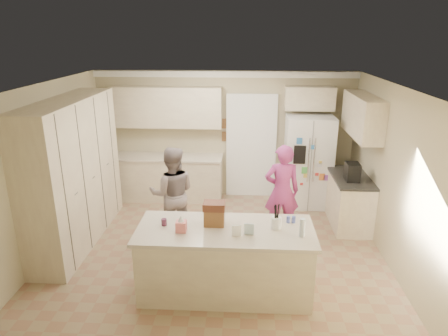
# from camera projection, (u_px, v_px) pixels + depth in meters

# --- Properties ---
(floor) EXTENTS (5.20, 4.60, 0.02)m
(floor) POSITION_uv_depth(u_px,v_px,m) (217.00, 248.00, 6.45)
(floor) COLOR #8C7757
(floor) RESTS_ON ground
(ceiling) EXTENTS (5.20, 4.60, 0.02)m
(ceiling) POSITION_uv_depth(u_px,v_px,m) (215.00, 84.00, 5.61)
(ceiling) COLOR white
(ceiling) RESTS_ON wall_back
(wall_back) EXTENTS (5.20, 0.02, 2.60)m
(wall_back) POSITION_uv_depth(u_px,v_px,m) (225.00, 135.00, 8.21)
(wall_back) COLOR #BCB08A
(wall_back) RESTS_ON ground
(wall_front) EXTENTS (5.20, 0.02, 2.60)m
(wall_front) POSITION_uv_depth(u_px,v_px,m) (198.00, 252.00, 3.85)
(wall_front) COLOR #BCB08A
(wall_front) RESTS_ON ground
(wall_left) EXTENTS (0.02, 4.60, 2.60)m
(wall_left) POSITION_uv_depth(u_px,v_px,m) (48.00, 169.00, 6.17)
(wall_left) COLOR #BCB08A
(wall_left) RESTS_ON ground
(wall_right) EXTENTS (0.02, 4.60, 2.60)m
(wall_right) POSITION_uv_depth(u_px,v_px,m) (392.00, 176.00, 5.89)
(wall_right) COLOR #BCB08A
(wall_right) RESTS_ON ground
(crown_back) EXTENTS (5.20, 0.08, 0.12)m
(crown_back) POSITION_uv_depth(u_px,v_px,m) (225.00, 74.00, 7.77)
(crown_back) COLOR white
(crown_back) RESTS_ON wall_back
(pantry_bank) EXTENTS (0.60, 2.60, 2.35)m
(pantry_bank) POSITION_uv_depth(u_px,v_px,m) (74.00, 173.00, 6.39)
(pantry_bank) COLOR beige
(pantry_bank) RESTS_ON floor
(back_base_cab) EXTENTS (2.20, 0.60, 0.88)m
(back_base_cab) POSITION_uv_depth(u_px,v_px,m) (168.00, 178.00, 8.26)
(back_base_cab) COLOR beige
(back_base_cab) RESTS_ON floor
(back_countertop) EXTENTS (2.24, 0.63, 0.04)m
(back_countertop) POSITION_uv_depth(u_px,v_px,m) (167.00, 157.00, 8.10)
(back_countertop) COLOR #C1B09E
(back_countertop) RESTS_ON back_base_cab
(back_upper_cab) EXTENTS (2.20, 0.35, 0.80)m
(back_upper_cab) POSITION_uv_depth(u_px,v_px,m) (166.00, 107.00, 7.91)
(back_upper_cab) COLOR beige
(back_upper_cab) RESTS_ON wall_back
(doorway_opening) EXTENTS (0.90, 0.06, 2.10)m
(doorway_opening) POSITION_uv_depth(u_px,v_px,m) (251.00, 147.00, 8.24)
(doorway_opening) COLOR black
(doorway_opening) RESTS_ON floor
(doorway_casing) EXTENTS (1.02, 0.03, 2.22)m
(doorway_casing) POSITION_uv_depth(u_px,v_px,m) (251.00, 148.00, 8.20)
(doorway_casing) COLOR white
(doorway_casing) RESTS_ON floor
(wall_frame_upper) EXTENTS (0.15, 0.02, 0.20)m
(wall_frame_upper) POSITION_uv_depth(u_px,v_px,m) (225.00, 123.00, 8.09)
(wall_frame_upper) COLOR brown
(wall_frame_upper) RESTS_ON wall_back
(wall_frame_lower) EXTENTS (0.15, 0.02, 0.20)m
(wall_frame_lower) POSITION_uv_depth(u_px,v_px,m) (225.00, 136.00, 8.18)
(wall_frame_lower) COLOR brown
(wall_frame_lower) RESTS_ON wall_back
(refrigerator) EXTENTS (0.91, 0.71, 1.80)m
(refrigerator) POSITION_uv_depth(u_px,v_px,m) (308.00, 162.00, 7.82)
(refrigerator) COLOR white
(refrigerator) RESTS_ON floor
(fridge_seam) EXTENTS (0.02, 0.02, 1.78)m
(fridge_seam) POSITION_uv_depth(u_px,v_px,m) (311.00, 168.00, 7.48)
(fridge_seam) COLOR gray
(fridge_seam) RESTS_ON refrigerator
(fridge_dispenser) EXTENTS (0.22, 0.03, 0.35)m
(fridge_dispenser) POSITION_uv_depth(u_px,v_px,m) (300.00, 155.00, 7.40)
(fridge_dispenser) COLOR black
(fridge_dispenser) RESTS_ON refrigerator
(fridge_handle_l) EXTENTS (0.02, 0.02, 0.85)m
(fridge_handle_l) POSITION_uv_depth(u_px,v_px,m) (308.00, 160.00, 7.42)
(fridge_handle_l) COLOR silver
(fridge_handle_l) RESTS_ON refrigerator
(fridge_handle_r) EXTENTS (0.02, 0.02, 0.85)m
(fridge_handle_r) POSITION_uv_depth(u_px,v_px,m) (314.00, 160.00, 7.42)
(fridge_handle_r) COLOR silver
(fridge_handle_r) RESTS_ON refrigerator
(over_fridge_cab) EXTENTS (0.95, 0.35, 0.45)m
(over_fridge_cab) POSITION_uv_depth(u_px,v_px,m) (309.00, 98.00, 7.69)
(over_fridge_cab) COLOR beige
(over_fridge_cab) RESTS_ON wall_back
(right_base_cab) EXTENTS (0.60, 1.20, 0.88)m
(right_base_cab) POSITION_uv_depth(u_px,v_px,m) (349.00, 201.00, 7.13)
(right_base_cab) COLOR beige
(right_base_cab) RESTS_ON floor
(right_countertop) EXTENTS (0.63, 1.24, 0.04)m
(right_countertop) POSITION_uv_depth(u_px,v_px,m) (351.00, 177.00, 6.98)
(right_countertop) COLOR #2D2B28
(right_countertop) RESTS_ON right_base_cab
(right_upper_cab) EXTENTS (0.35, 1.50, 0.70)m
(right_upper_cab) POSITION_uv_depth(u_px,v_px,m) (362.00, 116.00, 6.82)
(right_upper_cab) COLOR beige
(right_upper_cab) RESTS_ON wall_right
(coffee_maker) EXTENTS (0.22, 0.28, 0.30)m
(coffee_maker) POSITION_uv_depth(u_px,v_px,m) (352.00, 172.00, 6.74)
(coffee_maker) COLOR black
(coffee_maker) RESTS_ON right_countertop
(island_base) EXTENTS (2.20, 0.90, 0.88)m
(island_base) POSITION_uv_depth(u_px,v_px,m) (225.00, 262.00, 5.26)
(island_base) COLOR beige
(island_base) RESTS_ON floor
(island_top) EXTENTS (2.28, 0.96, 0.05)m
(island_top) POSITION_uv_depth(u_px,v_px,m) (225.00, 230.00, 5.11)
(island_top) COLOR #C1B09E
(island_top) RESTS_ON island_base
(utensil_crock) EXTENTS (0.13, 0.13, 0.15)m
(utensil_crock) POSITION_uv_depth(u_px,v_px,m) (276.00, 223.00, 5.09)
(utensil_crock) COLOR white
(utensil_crock) RESTS_ON island_top
(tissue_box) EXTENTS (0.13, 0.13, 0.14)m
(tissue_box) POSITION_uv_depth(u_px,v_px,m) (181.00, 226.00, 5.01)
(tissue_box) COLOR #E47271
(tissue_box) RESTS_ON island_top
(tissue_plume) EXTENTS (0.08, 0.08, 0.08)m
(tissue_plume) POSITION_uv_depth(u_px,v_px,m) (181.00, 218.00, 4.98)
(tissue_plume) COLOR white
(tissue_plume) RESTS_ON tissue_box
(dollhouse_body) EXTENTS (0.26, 0.18, 0.22)m
(dollhouse_body) POSITION_uv_depth(u_px,v_px,m) (214.00, 217.00, 5.17)
(dollhouse_body) COLOR brown
(dollhouse_body) RESTS_ON island_top
(dollhouse_roof) EXTENTS (0.28, 0.20, 0.10)m
(dollhouse_roof) POSITION_uv_depth(u_px,v_px,m) (214.00, 206.00, 5.12)
(dollhouse_roof) COLOR #592D1E
(dollhouse_roof) RESTS_ON dollhouse_body
(jam_jar) EXTENTS (0.07, 0.07, 0.09)m
(jam_jar) POSITION_uv_depth(u_px,v_px,m) (164.00, 222.00, 5.18)
(jam_jar) COLOR #59263F
(jam_jar) RESTS_ON island_top
(greeting_card_a) EXTENTS (0.12, 0.06, 0.16)m
(greeting_card_a) POSITION_uv_depth(u_px,v_px,m) (237.00, 231.00, 4.88)
(greeting_card_a) COLOR white
(greeting_card_a) RESTS_ON island_top
(greeting_card_b) EXTENTS (0.12, 0.05, 0.16)m
(greeting_card_b) POSITION_uv_depth(u_px,v_px,m) (249.00, 229.00, 4.92)
(greeting_card_b) COLOR silver
(greeting_card_b) RESTS_ON island_top
(water_bottle) EXTENTS (0.07, 0.07, 0.24)m
(water_bottle) POSITION_uv_depth(u_px,v_px,m) (302.00, 228.00, 4.87)
(water_bottle) COLOR silver
(water_bottle) RESTS_ON island_top
(shaker_salt) EXTENTS (0.05, 0.05, 0.09)m
(shaker_salt) POSITION_uv_depth(u_px,v_px,m) (288.00, 219.00, 5.25)
(shaker_salt) COLOR #414D9F
(shaker_salt) RESTS_ON island_top
(shaker_pepper) EXTENTS (0.05, 0.05, 0.09)m
(shaker_pepper) POSITION_uv_depth(u_px,v_px,m) (294.00, 220.00, 5.25)
(shaker_pepper) COLOR #414D9F
(shaker_pepper) RESTS_ON island_top
(teen_boy) EXTENTS (0.85, 0.71, 1.58)m
(teen_boy) POSITION_uv_depth(u_px,v_px,m) (173.00, 194.00, 6.56)
(teen_boy) COLOR gray
(teen_boy) RESTS_ON floor
(teen_girl) EXTENTS (0.61, 0.43, 1.60)m
(teen_girl) POSITION_uv_depth(u_px,v_px,m) (282.00, 191.00, 6.62)
(teen_girl) COLOR #B03B80
(teen_girl) RESTS_ON floor
(fridge_magnets) EXTENTS (0.76, 0.02, 1.44)m
(fridge_magnets) POSITION_uv_depth(u_px,v_px,m) (311.00, 168.00, 7.47)
(fridge_magnets) COLOR tan
(fridge_magnets) RESTS_ON refrigerator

